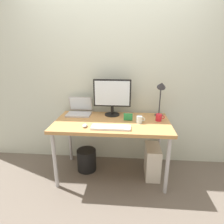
# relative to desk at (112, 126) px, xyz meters

# --- Properties ---
(ground_plane) EXTENTS (6.00, 6.00, 0.00)m
(ground_plane) POSITION_rel_desk_xyz_m (0.00, 0.00, -0.69)
(ground_plane) COLOR #665B51
(back_wall) EXTENTS (4.40, 0.04, 2.60)m
(back_wall) POSITION_rel_desk_xyz_m (0.00, 0.43, 0.61)
(back_wall) COLOR silver
(back_wall) RESTS_ON ground_plane
(desk) EXTENTS (1.42, 0.74, 0.76)m
(desk) POSITION_rel_desk_xyz_m (0.00, 0.00, 0.00)
(desk) COLOR #B7844C
(desk) RESTS_ON ground_plane
(monitor) EXTENTS (0.49, 0.20, 0.48)m
(monitor) POSITION_rel_desk_xyz_m (-0.02, 0.24, 0.34)
(monitor) COLOR black
(monitor) RESTS_ON desk
(laptop) EXTENTS (0.32, 0.28, 0.23)m
(laptop) POSITION_rel_desk_xyz_m (-0.47, 0.26, 0.12)
(laptop) COLOR #B2B2B7
(laptop) RESTS_ON desk
(desk_lamp) EXTENTS (0.11, 0.16, 0.48)m
(desk_lamp) POSITION_rel_desk_xyz_m (0.61, 0.24, 0.41)
(desk_lamp) COLOR #333338
(desk_lamp) RESTS_ON desk
(keyboard) EXTENTS (0.44, 0.14, 0.02)m
(keyboard) POSITION_rel_desk_xyz_m (0.01, -0.23, 0.08)
(keyboard) COLOR silver
(keyboard) RESTS_ON desk
(mouse) EXTENTS (0.06, 0.09, 0.03)m
(mouse) POSITION_rel_desk_xyz_m (-0.29, -0.21, 0.08)
(mouse) COLOR #B2B2B7
(mouse) RESTS_ON desk
(coffee_mug) EXTENTS (0.11, 0.08, 0.09)m
(coffee_mug) POSITION_rel_desk_xyz_m (0.58, 0.07, 0.11)
(coffee_mug) COLOR red
(coffee_mug) RESTS_ON desk
(glass_cup) EXTENTS (0.11, 0.07, 0.09)m
(glass_cup) POSITION_rel_desk_xyz_m (0.33, -0.03, 0.11)
(glass_cup) COLOR silver
(glass_cup) RESTS_ON desk
(photo_frame) EXTENTS (0.11, 0.03, 0.09)m
(photo_frame) POSITION_rel_desk_xyz_m (0.20, 0.04, 0.11)
(photo_frame) COLOR #268C4C
(photo_frame) RESTS_ON desk
(computer_tower) EXTENTS (0.18, 0.36, 0.42)m
(computer_tower) POSITION_rel_desk_xyz_m (0.53, 0.02, -0.48)
(computer_tower) COLOR silver
(computer_tower) RESTS_ON ground_plane
(wastebasket) EXTENTS (0.26, 0.26, 0.30)m
(wastebasket) POSITION_rel_desk_xyz_m (-0.36, 0.07, -0.54)
(wastebasket) COLOR black
(wastebasket) RESTS_ON ground_plane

